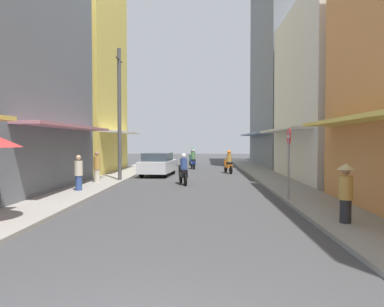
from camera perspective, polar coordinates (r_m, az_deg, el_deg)
ground_plane at (r=19.52m, az=-0.17°, el=-4.49°), size 88.44×88.44×0.00m
sidewalk_left at (r=20.20m, az=-13.20°, el=-4.15°), size 1.99×48.20×0.12m
sidewalk_right at (r=19.87m, az=13.09°, el=-4.25°), size 1.99×48.20×0.12m
building_left_far at (r=27.67m, az=-18.33°, el=15.37°), size 7.05×8.33×17.33m
building_right_mid at (r=22.18m, az=22.84°, el=8.55°), size 7.05×9.79×9.60m
building_right_far at (r=33.87m, az=15.65°, el=12.83°), size 7.05×12.82×17.27m
motorbike_blue at (r=28.70m, az=0.15°, el=-1.02°), size 0.60×1.80×1.58m
motorbike_orange at (r=24.92m, az=5.70°, el=-1.48°), size 0.63×1.78×1.58m
motorbike_black at (r=18.35m, az=-1.40°, el=-2.69°), size 0.66×1.78×1.58m
motorbike_green at (r=32.66m, az=0.04°, el=-0.66°), size 0.75×1.74×1.58m
parked_car at (r=23.15m, az=-5.35°, el=-1.65°), size 2.11×4.24×1.45m
pedestrian_crossing at (r=18.98m, az=-14.64°, el=-2.20°), size 0.34×0.34×1.67m
pedestrian_midway at (r=16.01m, az=-17.32°, el=-3.10°), size 0.34×0.34×1.61m
pedestrian_foreground at (r=10.01m, az=22.91°, el=-5.47°), size 0.44×0.44×1.63m
utility_pole at (r=19.83m, az=-11.28°, el=6.06°), size 0.20×1.20×7.09m
street_sign_no_entry at (r=13.34m, az=14.88°, el=-0.13°), size 0.07×0.60×2.65m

